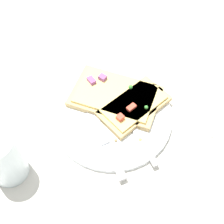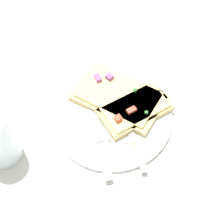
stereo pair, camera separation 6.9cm
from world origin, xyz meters
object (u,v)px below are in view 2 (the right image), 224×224
Objects in this scene: pizza_slice_main at (119,96)px; napkin at (215,127)px; plate at (112,116)px; knife at (99,141)px; fork at (126,121)px; pizza_slice_corner at (135,111)px.

napkin is (0.10, 0.20, -0.02)m from pizza_slice_main.
knife reaches higher than plate.
knife is 0.94× the size of pizza_slice_main.
knife is (0.04, -0.07, -0.00)m from fork.
fork is 0.20m from napkin.
napkin is at bearing -108.66° from fork.
knife is 1.85× the size of napkin.
pizza_slice_main is 0.23m from napkin.
pizza_slice_corner is 0.18m from napkin.
pizza_slice_corner is (0.05, 0.03, 0.00)m from pizza_slice_main.
plate is at bearing -79.07° from pizza_slice_main.
knife reaches higher than napkin.
knife is at bearing -80.48° from pizza_slice_main.
napkin is (0.06, 0.17, -0.02)m from pizza_slice_corner.
pizza_slice_main is at bearing -0.84° from fork.
plate reaches higher than napkin.
fork is at bearing 51.95° from plate.
plate is 1.25× the size of knife.
pizza_slice_corner is (-0.06, 0.09, 0.01)m from knife.
napkin is at bearing 74.22° from plate.
fork is at bearing -101.77° from napkin.
pizza_slice_main reaches higher than plate.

